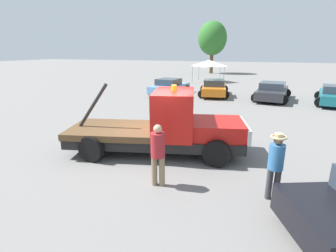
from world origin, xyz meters
name	(u,v)px	position (x,y,z in m)	size (l,w,h in m)	color
ground_plane	(155,152)	(0.00, 0.00, 0.00)	(160.00, 160.00, 0.00)	slate
tow_truck	(166,127)	(0.38, 0.10, 0.96)	(6.61, 3.58, 2.51)	black
person_near_truck	(276,161)	(3.99, -1.87, 1.02)	(0.38, 0.38, 1.73)	#38383D
person_at_hood	(158,151)	(1.03, -2.24, 1.01)	(0.39, 0.39, 1.75)	#847051
parked_car_skyblue	(169,87)	(-3.91, 12.40, 0.65)	(2.83, 4.48, 1.34)	#669ED1
parked_car_orange	(214,88)	(-0.28, 13.10, 0.65)	(2.88, 4.76, 1.34)	orange
parked_car_charcoal	(272,91)	(4.16, 12.72, 0.65)	(2.88, 5.07, 1.34)	#2D2D33
parked_car_teal	(335,95)	(8.12, 12.20, 0.65)	(2.77, 4.60, 1.34)	#196670
canopy_tent_white	(209,63)	(-2.70, 22.64, 2.16)	(3.20, 3.20, 2.52)	#9E9EA3
tree_left	(212,38)	(-4.74, 34.57, 5.35)	(4.47, 4.47, 7.98)	brown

